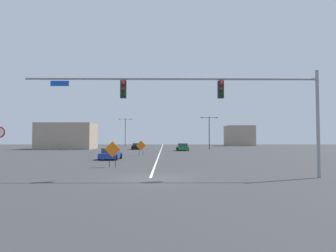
{
  "coord_description": "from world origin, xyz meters",
  "views": [
    {
      "loc": [
        0.88,
        -17.44,
        2.36
      ],
      "look_at": [
        1.37,
        32.51,
        4.49
      ],
      "focal_mm": 31.19,
      "sensor_mm": 36.0,
      "label": 1
    }
  ],
  "objects_px": {
    "construction_sign_median_far": "(141,146)",
    "construction_sign_left_lane": "(112,151)",
    "car_green_passing": "(182,147)",
    "car_blue_far": "(111,154)",
    "car_black_approaching": "(137,146)",
    "street_lamp_near_left": "(209,130)",
    "traffic_signal_assembly": "(213,95)",
    "street_lamp_mid_right": "(125,130)"
  },
  "relations": [
    {
      "from": "street_lamp_mid_right",
      "to": "car_blue_far",
      "type": "xyz_separation_m",
      "value": [
        5.81,
        -54.26,
        -4.31
      ]
    },
    {
      "from": "street_lamp_mid_right",
      "to": "construction_sign_median_far",
      "type": "xyz_separation_m",
      "value": [
        8.66,
        -47.5,
        -3.62
      ]
    },
    {
      "from": "construction_sign_median_far",
      "to": "car_green_passing",
      "type": "height_order",
      "value": "construction_sign_median_far"
    },
    {
      "from": "construction_sign_left_lane",
      "to": "car_black_approaching",
      "type": "distance_m",
      "value": 38.68
    },
    {
      "from": "car_green_passing",
      "to": "car_black_approaching",
      "type": "bearing_deg",
      "value": 145.33
    },
    {
      "from": "street_lamp_mid_right",
      "to": "construction_sign_median_far",
      "type": "distance_m",
      "value": 48.42
    },
    {
      "from": "car_green_passing",
      "to": "construction_sign_left_lane",
      "type": "bearing_deg",
      "value": -103.46
    },
    {
      "from": "construction_sign_median_far",
      "to": "construction_sign_left_lane",
      "type": "bearing_deg",
      "value": -93.95
    },
    {
      "from": "street_lamp_mid_right",
      "to": "construction_sign_left_lane",
      "type": "bearing_deg",
      "value": -83.14
    },
    {
      "from": "street_lamp_near_left",
      "to": "car_green_passing",
      "type": "bearing_deg",
      "value": -133.98
    },
    {
      "from": "car_black_approaching",
      "to": "car_blue_far",
      "type": "xyz_separation_m",
      "value": [
        -0.08,
        -29.87,
        -0.04
      ]
    },
    {
      "from": "traffic_signal_assembly",
      "to": "car_black_approaching",
      "type": "xyz_separation_m",
      "value": [
        -8.9,
        45.35,
        -4.32
      ]
    },
    {
      "from": "car_black_approaching",
      "to": "car_blue_far",
      "type": "bearing_deg",
      "value": -90.16
    },
    {
      "from": "street_lamp_near_left",
      "to": "car_black_approaching",
      "type": "relative_size",
      "value": 1.81
    },
    {
      "from": "car_black_approaching",
      "to": "car_blue_far",
      "type": "height_order",
      "value": "car_black_approaching"
    },
    {
      "from": "construction_sign_left_lane",
      "to": "street_lamp_mid_right",
      "type": "bearing_deg",
      "value": 96.86
    },
    {
      "from": "construction_sign_median_far",
      "to": "car_green_passing",
      "type": "distance_m",
      "value": 17.9
    },
    {
      "from": "construction_sign_left_lane",
      "to": "construction_sign_median_far",
      "type": "bearing_deg",
      "value": 86.05
    },
    {
      "from": "construction_sign_median_far",
      "to": "car_blue_far",
      "type": "height_order",
      "value": "construction_sign_median_far"
    },
    {
      "from": "car_black_approaching",
      "to": "car_blue_far",
      "type": "distance_m",
      "value": 29.87
    },
    {
      "from": "traffic_signal_assembly",
      "to": "construction_sign_median_far",
      "type": "bearing_deg",
      "value": 105.42
    },
    {
      "from": "construction_sign_median_far",
      "to": "car_blue_far",
      "type": "distance_m",
      "value": 7.37
    },
    {
      "from": "traffic_signal_assembly",
      "to": "car_black_approaching",
      "type": "distance_m",
      "value": 46.41
    },
    {
      "from": "street_lamp_near_left",
      "to": "car_black_approaching",
      "type": "xyz_separation_m",
      "value": [
        -15.55,
        0.1,
        -3.59
      ]
    },
    {
      "from": "construction_sign_median_far",
      "to": "car_green_passing",
      "type": "relative_size",
      "value": 0.51
    },
    {
      "from": "construction_sign_left_lane",
      "to": "car_blue_far",
      "type": "relative_size",
      "value": 0.54
    },
    {
      "from": "traffic_signal_assembly",
      "to": "street_lamp_near_left",
      "type": "distance_m",
      "value": 45.74
    },
    {
      "from": "construction_sign_left_lane",
      "to": "car_blue_far",
      "type": "xyz_separation_m",
      "value": [
        -1.77,
        8.77,
        -0.74
      ]
    },
    {
      "from": "construction_sign_left_lane",
      "to": "car_green_passing",
      "type": "bearing_deg",
      "value": 76.54
    },
    {
      "from": "construction_sign_left_lane",
      "to": "car_green_passing",
      "type": "relative_size",
      "value": 0.52
    },
    {
      "from": "street_lamp_near_left",
      "to": "car_green_passing",
      "type": "distance_m",
      "value": 9.57
    },
    {
      "from": "street_lamp_mid_right",
      "to": "car_black_approaching",
      "type": "xyz_separation_m",
      "value": [
        5.89,
        -24.39,
        -4.28
      ]
    },
    {
      "from": "construction_sign_median_far",
      "to": "car_black_approaching",
      "type": "distance_m",
      "value": 23.28
    },
    {
      "from": "street_lamp_near_left",
      "to": "car_black_approaching",
      "type": "height_order",
      "value": "street_lamp_near_left"
    },
    {
      "from": "street_lamp_mid_right",
      "to": "car_black_approaching",
      "type": "relative_size",
      "value": 2.14
    },
    {
      "from": "street_lamp_mid_right",
      "to": "car_green_passing",
      "type": "bearing_deg",
      "value": -63.68
    },
    {
      "from": "car_black_approaching",
      "to": "street_lamp_near_left",
      "type": "bearing_deg",
      "value": -0.37
    },
    {
      "from": "construction_sign_median_far",
      "to": "car_black_approaching",
      "type": "xyz_separation_m",
      "value": [
        -2.76,
        23.11,
        -0.66
      ]
    },
    {
      "from": "construction_sign_median_far",
      "to": "car_green_passing",
      "type": "xyz_separation_m",
      "value": [
        6.62,
        16.62,
        -0.64
      ]
    },
    {
      "from": "traffic_signal_assembly",
      "to": "street_lamp_mid_right",
      "type": "relative_size",
      "value": 2.14
    },
    {
      "from": "car_green_passing",
      "to": "car_blue_far",
      "type": "height_order",
      "value": "car_green_passing"
    },
    {
      "from": "traffic_signal_assembly",
      "to": "construction_sign_median_far",
      "type": "distance_m",
      "value": 23.36
    }
  ]
}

